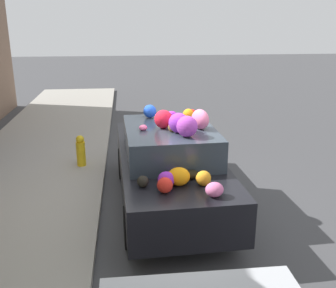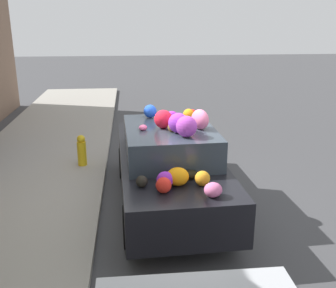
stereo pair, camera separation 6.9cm
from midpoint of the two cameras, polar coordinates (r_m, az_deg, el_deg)
ground_plane at (r=7.35m, az=-1.26°, el=-8.58°), size 60.00×60.00×0.00m
sidewalk_curb at (r=7.62m, az=-22.18°, el=-8.55°), size 24.00×3.20×0.11m
fire_hydrant at (r=8.94m, az=-12.76°, el=-0.95°), size 0.20×0.20×0.70m
art_car at (r=7.00m, az=-0.19°, el=-2.83°), size 4.43×1.86×1.84m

